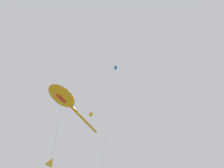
% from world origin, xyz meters
% --- Properties ---
extents(big_show_kite, '(11.12, 6.56, 20.36)m').
position_xyz_m(big_show_kite, '(-0.39, 17.60, 19.83)').
color(big_show_kite, orange).
rests_on(big_show_kite, ground).
extents(small_kite_diamond_red, '(1.08, 4.36, 21.82)m').
position_xyz_m(small_kite_diamond_red, '(2.13, 9.98, 20.47)').
color(small_kite_diamond_red, blue).
rests_on(small_kite_diamond_red, ground).
extents(small_kite_streamer_purple, '(2.32, 2.84, 16.93)m').
position_xyz_m(small_kite_streamer_purple, '(4.74, 26.97, 16.16)').
color(small_kite_streamer_purple, orange).
rests_on(small_kite_streamer_purple, ground).
extents(small_kite_stunt_black, '(2.10, 1.75, 21.92)m').
position_xyz_m(small_kite_stunt_black, '(5.65, 19.08, 21.37)').
color(small_kite_stunt_black, orange).
rests_on(small_kite_stunt_black, ground).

